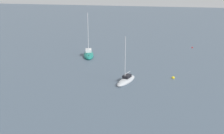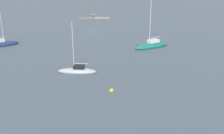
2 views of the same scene
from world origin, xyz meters
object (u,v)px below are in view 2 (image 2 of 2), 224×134
Objects in this scene: sailboat_navy_near at (1,44)px; umbrella_open_yellow at (93,14)px; person_seated_maroon_left at (93,17)px; sailboat_grey_far at (77,71)px; sailboat_teal_mid at (152,45)px; mooring_buoy_near at (112,90)px.

umbrella_open_yellow is at bearing 119.28° from sailboat_navy_near.
person_seated_maroon_left is 54.30m from sailboat_grey_far.
sailboat_teal_mid is at bearing 118.91° from person_seated_maroon_left.
umbrella_open_yellow is 0.12× the size of sailboat_navy_near.
sailboat_teal_mid is at bearing -113.83° from mooring_buoy_near.
umbrella_open_yellow reaches higher than person_seated_maroon_left.
umbrella_open_yellow is 41.73m from sailboat_navy_near.
sailboat_navy_near is at bearing 58.01° from sailboat_teal_mid.
sailboat_teal_mid is at bearing 52.19° from sailboat_navy_near.
mooring_buoy_near is (-22.87, 24.86, -0.27)m from sailboat_navy_near.
sailboat_teal_mid reaches higher than person_seated_maroon_left.
mooring_buoy_near is (-3.33, 61.59, -0.68)m from person_seated_maroon_left.
sailboat_grey_far reaches higher than person_seated_maroon_left.
sailboat_navy_near reaches higher than umbrella_open_yellow.
sailboat_teal_mid is (-32.57, 2.88, 0.04)m from sailboat_navy_near.
sailboat_navy_near is at bearing 62.05° from umbrella_open_yellow.
sailboat_navy_near is (19.54, 36.73, -0.41)m from person_seated_maroon_left.
sailboat_grey_far is at bearing 107.83° from sailboat_teal_mid.
mooring_buoy_near is at bearing 9.85° from sailboat_navy_near.
sailboat_teal_mid is at bearing 108.15° from umbrella_open_yellow.
umbrella_open_yellow is at bearing 5.07° from sailboat_grey_far.
sailboat_teal_mid is (-13.02, 39.72, -1.23)m from umbrella_open_yellow.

